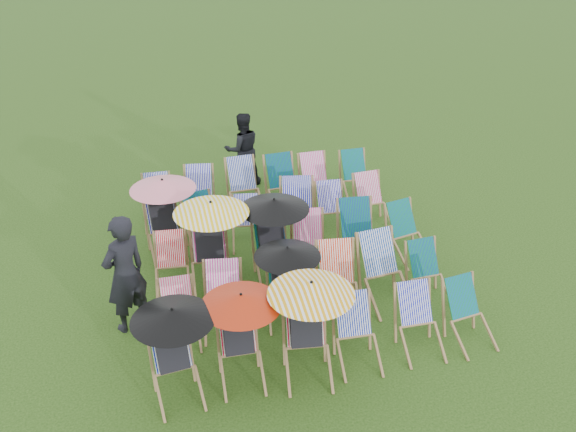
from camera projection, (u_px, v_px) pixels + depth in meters
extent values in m
plane|color=#17330B|center=(291.00, 273.00, 10.68)|extent=(100.00, 100.00, 0.00)
cube|color=#07199B|center=(170.00, 347.00, 8.18)|extent=(0.50, 0.39, 0.55)
cube|color=black|center=(171.00, 349.00, 8.14)|extent=(0.43, 0.44, 0.58)
sphere|color=tan|center=(167.00, 326.00, 8.07)|extent=(0.20, 0.20, 0.20)
cylinder|color=black|center=(175.00, 334.00, 8.00)|extent=(0.03, 0.03, 0.67)
cone|color=black|center=(172.00, 314.00, 7.85)|extent=(1.06, 1.06, 0.16)
cube|color=red|center=(237.00, 331.00, 8.46)|extent=(0.47, 0.36, 0.55)
cube|color=black|center=(238.00, 333.00, 8.42)|extent=(0.40, 0.41, 0.57)
sphere|color=tan|center=(236.00, 310.00, 8.35)|extent=(0.20, 0.20, 0.20)
cylinder|color=black|center=(242.00, 319.00, 8.27)|extent=(0.03, 0.03, 0.67)
cone|color=#A42209|center=(241.00, 300.00, 8.12)|extent=(1.05, 1.05, 0.16)
cube|color=red|center=(305.00, 321.00, 8.54)|extent=(0.55, 0.43, 0.59)
cube|color=black|center=(305.00, 324.00, 8.50)|extent=(0.47, 0.48, 0.62)
sphere|color=tan|center=(305.00, 299.00, 8.43)|extent=(0.22, 0.22, 0.22)
cylinder|color=black|center=(311.00, 309.00, 8.33)|extent=(0.03, 0.03, 0.73)
cone|color=orange|center=(311.00, 288.00, 8.17)|extent=(1.14, 1.14, 0.18)
cube|color=#071892|center=(353.00, 314.00, 8.76)|extent=(0.48, 0.37, 0.55)
cube|color=#080DAA|center=(415.00, 303.00, 8.98)|extent=(0.47, 0.35, 0.55)
cube|color=#0A6B30|center=(462.00, 296.00, 9.13)|extent=(0.49, 0.39, 0.54)
cube|color=#EF2F66|center=(177.00, 297.00, 9.16)|extent=(0.44, 0.33, 0.52)
cube|color=#EA2EA3|center=(223.00, 281.00, 9.38)|extent=(0.54, 0.43, 0.58)
cube|color=#096631|center=(283.00, 279.00, 9.57)|extent=(0.47, 0.37, 0.51)
cube|color=black|center=(284.00, 280.00, 9.53)|extent=(0.41, 0.42, 0.53)
sphere|color=tan|center=(283.00, 261.00, 9.47)|extent=(0.19, 0.19, 0.19)
cylinder|color=black|center=(287.00, 268.00, 9.39)|extent=(0.03, 0.03, 0.62)
cone|color=black|center=(287.00, 252.00, 9.25)|extent=(0.98, 0.98, 0.15)
cube|color=red|center=(336.00, 261.00, 9.78)|extent=(0.56, 0.44, 0.60)
cube|color=navy|center=(378.00, 252.00, 9.94)|extent=(0.57, 0.45, 0.64)
cube|color=#0B772B|center=(423.00, 258.00, 10.01)|extent=(0.46, 0.35, 0.53)
cube|color=red|center=(170.00, 249.00, 10.26)|extent=(0.48, 0.37, 0.53)
cube|color=#D22A7F|center=(209.00, 239.00, 10.30)|extent=(0.55, 0.42, 0.62)
cube|color=black|center=(209.00, 241.00, 10.26)|extent=(0.47, 0.48, 0.65)
sphere|color=tan|center=(207.00, 220.00, 10.19)|extent=(0.23, 0.23, 0.23)
cylinder|color=black|center=(212.00, 227.00, 10.09)|extent=(0.03, 0.03, 0.76)
cone|color=yellow|center=(211.00, 208.00, 9.92)|extent=(1.19, 1.19, 0.18)
cube|color=#0A7231|center=(270.00, 234.00, 10.52)|extent=(0.50, 0.37, 0.59)
cube|color=black|center=(270.00, 236.00, 10.48)|extent=(0.42, 0.43, 0.61)
sphere|color=tan|center=(269.00, 216.00, 10.41)|extent=(0.22, 0.22, 0.22)
cylinder|color=black|center=(274.00, 222.00, 10.33)|extent=(0.03, 0.03, 0.72)
cone|color=black|center=(274.00, 204.00, 10.17)|extent=(1.13, 1.13, 0.17)
cube|color=#FC3291|center=(307.00, 227.00, 10.76)|extent=(0.53, 0.43, 0.57)
cube|color=#096632|center=(356.00, 218.00, 10.93)|extent=(0.56, 0.44, 0.62)
cube|color=#0B762D|center=(401.00, 218.00, 11.05)|extent=(0.53, 0.43, 0.56)
cube|color=#0C079A|center=(161.00, 213.00, 11.14)|extent=(0.52, 0.40, 0.58)
cube|color=black|center=(162.00, 215.00, 11.10)|extent=(0.44, 0.46, 0.61)
sphere|color=tan|center=(159.00, 196.00, 11.03)|extent=(0.21, 0.21, 0.21)
cylinder|color=black|center=(164.00, 201.00, 10.95)|extent=(0.03, 0.03, 0.71)
cone|color=#E37486|center=(162.00, 184.00, 10.79)|extent=(1.12, 1.12, 0.17)
cube|color=#0B753D|center=(198.00, 210.00, 11.29)|extent=(0.54, 0.44, 0.57)
cube|color=#070EA5|center=(246.00, 210.00, 11.43)|extent=(0.48, 0.39, 0.51)
cube|color=#080DAD|center=(297.00, 195.00, 11.64)|extent=(0.59, 0.48, 0.62)
cube|color=#1008AE|center=(330.00, 197.00, 11.79)|extent=(0.47, 0.36, 0.54)
cube|color=#D52A6F|center=(368.00, 188.00, 12.05)|extent=(0.48, 0.37, 0.56)
cube|color=#07139D|center=(157.00, 188.00, 12.07)|extent=(0.47, 0.36, 0.54)
cube|color=#080AA9|center=(199.00, 181.00, 12.27)|extent=(0.54, 0.43, 0.58)
cube|color=#071E96|center=(241.00, 173.00, 12.50)|extent=(0.51, 0.38, 0.60)
cube|color=#095F2B|center=(280.00, 170.00, 12.58)|extent=(0.53, 0.40, 0.61)
cube|color=#E72E91|center=(313.00, 168.00, 12.76)|extent=(0.49, 0.36, 0.58)
cube|color=#0A6C2E|center=(353.00, 164.00, 12.97)|extent=(0.47, 0.35, 0.56)
imported|color=black|center=(125.00, 274.00, 9.05)|extent=(0.81, 0.74, 1.85)
imported|color=black|center=(243.00, 149.00, 13.24)|extent=(0.80, 0.64, 1.57)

